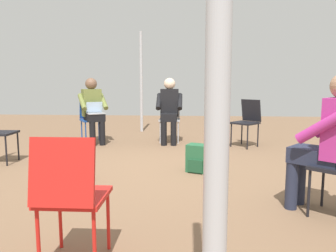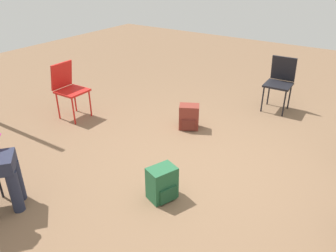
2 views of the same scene
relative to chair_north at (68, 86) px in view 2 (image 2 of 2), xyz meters
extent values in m
plane|color=brown|center=(-0.21, -2.44, -0.50)|extent=(14.00, 14.00, 0.00)
cube|color=red|center=(0.00, -0.07, -0.06)|extent=(0.41, 0.41, 0.03)
cylinder|color=red|center=(0.17, -0.24, -0.29)|extent=(0.02, 0.02, 0.42)
cylinder|color=red|center=(-0.17, -0.25, -0.29)|extent=(0.02, 0.02, 0.42)
cylinder|color=red|center=(0.17, 0.10, -0.29)|extent=(0.02, 0.02, 0.42)
cylinder|color=red|center=(-0.17, 0.09, -0.29)|extent=(0.02, 0.02, 0.42)
cube|color=red|center=(0.00, 0.12, 0.15)|extent=(0.38, 0.10, 0.40)
cube|color=black|center=(2.00, -2.57, -0.06)|extent=(0.41, 0.41, 0.03)
cylinder|color=black|center=(1.84, -2.74, -0.29)|extent=(0.02, 0.02, 0.42)
cylinder|color=black|center=(1.83, -2.40, -0.29)|extent=(0.02, 0.02, 0.42)
cylinder|color=black|center=(2.18, -2.73, -0.29)|extent=(0.02, 0.02, 0.42)
cylinder|color=black|center=(2.17, -2.39, -0.29)|extent=(0.02, 0.02, 0.42)
cube|color=black|center=(2.19, -2.56, 0.15)|extent=(0.11, 0.38, 0.40)
cylinder|color=#23283D|center=(-1.66, -1.09, -0.27)|extent=(0.11, 0.11, 0.45)
cylinder|color=#23283D|center=(-1.77, -1.23, -0.27)|extent=(0.11, 0.11, 0.45)
cube|color=#235B38|center=(-0.83, -2.29, -0.32)|extent=(0.33, 0.29, 0.36)
cube|color=#1C492C|center=(-0.83, -2.29, -0.40)|extent=(0.27, 0.30, 0.16)
cube|color=maroon|center=(0.67, -1.73, -0.32)|extent=(0.31, 0.34, 0.36)
cube|color=maroon|center=(0.67, -1.73, -0.40)|extent=(0.31, 0.29, 0.16)
camera|label=1|loc=(-0.74, 1.88, 0.66)|focal=35.00mm
camera|label=2|loc=(-3.04, -3.84, 1.73)|focal=35.00mm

